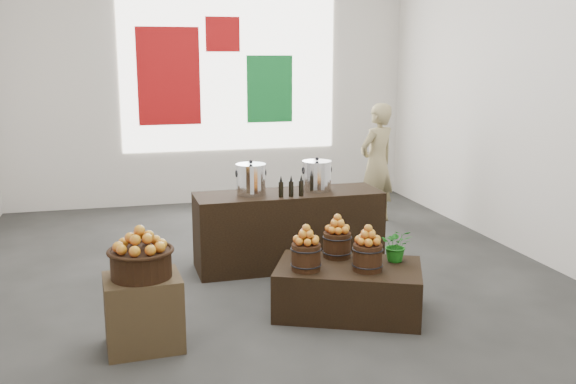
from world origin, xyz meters
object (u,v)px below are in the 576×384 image
object	(u,v)px
crate	(144,312)
stock_pot_left	(251,180)
stock_pot_center	(317,177)
counter	(288,229)
display_table	(348,289)
wicker_basket	(141,264)
shopper	(377,163)

from	to	relation	value
crate	stock_pot_left	size ratio (longest dim) A/B	1.88
stock_pot_center	counter	bearing A→B (deg)	-179.21
crate	display_table	world-z (taller)	crate
stock_pot_left	counter	bearing A→B (deg)	0.79
stock_pot_left	wicker_basket	bearing A→B (deg)	-126.03
wicker_basket	stock_pot_left	bearing A→B (deg)	53.97
wicker_basket	stock_pot_left	xyz separation A→B (m)	(1.17, 1.61, 0.28)
wicker_basket	display_table	world-z (taller)	wicker_basket
shopper	stock_pot_center	bearing A→B (deg)	22.51
display_table	stock_pot_left	world-z (taller)	stock_pot_left
counter	stock_pot_center	world-z (taller)	stock_pot_center
crate	wicker_basket	distance (m)	0.39
shopper	counter	bearing A→B (deg)	16.47
counter	shopper	distance (m)	2.22
wicker_basket	stock_pot_center	distance (m)	2.49
stock_pot_left	stock_pot_center	world-z (taller)	same
crate	stock_pot_left	world-z (taller)	stock_pot_left
counter	stock_pot_left	size ratio (longest dim) A/B	6.47
wicker_basket	stock_pot_center	size ratio (longest dim) A/B	1.50
shopper	display_table	bearing A→B (deg)	37.09
stock_pot_left	stock_pot_center	distance (m)	0.71
crate	shopper	bearing A→B (deg)	44.31
display_table	stock_pot_center	distance (m)	1.56
wicker_basket	stock_pot_left	world-z (taller)	stock_pot_left
stock_pot_center	shopper	bearing A→B (deg)	48.81
wicker_basket	counter	size ratio (longest dim) A/B	0.23
display_table	stock_pot_left	distance (m)	1.65
wicker_basket	stock_pot_center	xyz separation A→B (m)	(1.88, 1.62, 0.28)
display_table	counter	bearing A→B (deg)	121.34
display_table	counter	xyz separation A→B (m)	(-0.18, 1.37, 0.19)
counter	stock_pot_left	distance (m)	0.68
display_table	shopper	size ratio (longest dim) A/B	0.77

